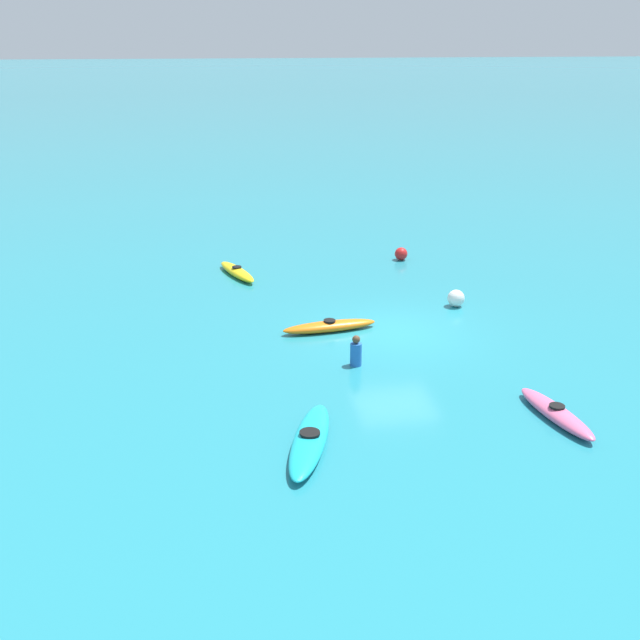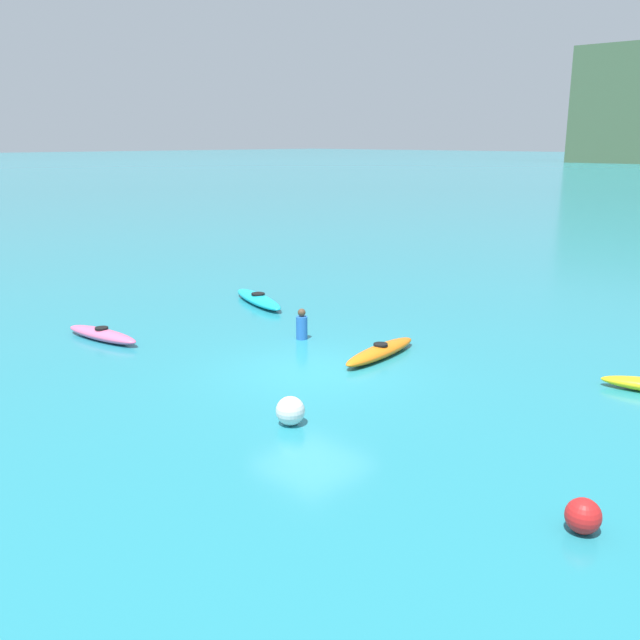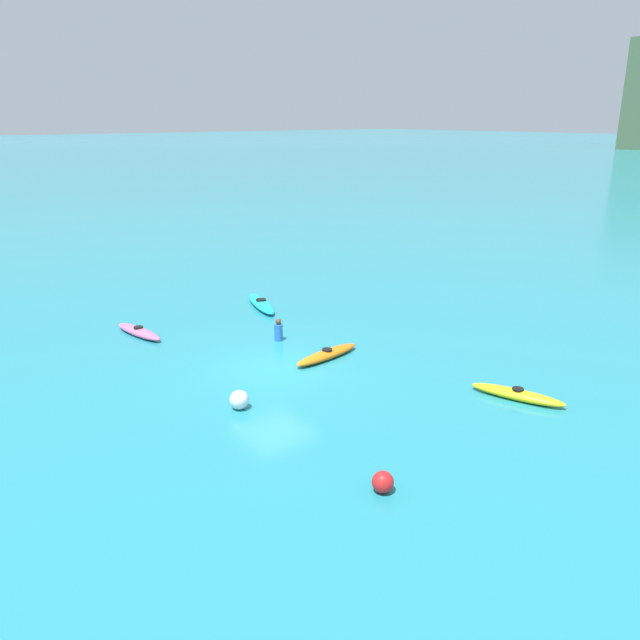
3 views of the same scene
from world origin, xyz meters
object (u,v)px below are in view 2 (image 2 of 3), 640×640
at_px(kayak_cyan, 258,299).
at_px(person_near_shore, 302,326).
at_px(buoy_red, 583,516).
at_px(buoy_white, 290,411).
at_px(kayak_pink, 102,334).
at_px(kayak_orange, 380,351).

bearing_deg(kayak_cyan, person_near_shore, -25.30).
distance_m(kayak_cyan, buoy_red, 15.40).
bearing_deg(buoy_white, person_near_shore, 133.69).
bearing_deg(buoy_white, buoy_red, 2.62).
relative_size(kayak_pink, buoy_white, 4.95).
relative_size(kayak_pink, kayak_cyan, 0.82).
bearing_deg(kayak_orange, person_near_shore, -175.06).
distance_m(kayak_pink, person_near_shore, 5.60).
height_order(buoy_white, person_near_shore, person_near_shore).
distance_m(kayak_orange, person_near_shore, 2.69).
height_order(kayak_pink, kayak_cyan, same).
bearing_deg(person_near_shore, kayak_pink, -134.54).
distance_m(buoy_white, person_near_shore, 6.05).
xyz_separation_m(kayak_cyan, buoy_white, (8.35, -6.35, 0.13)).
distance_m(kayak_cyan, person_near_shore, 4.62).
xyz_separation_m(kayak_orange, buoy_red, (7.31, -4.34, 0.10)).
bearing_deg(buoy_white, kayak_cyan, 142.77).
xyz_separation_m(buoy_white, buoy_red, (5.80, 0.26, -0.03)).
distance_m(buoy_red, person_near_shore, 10.79).
distance_m(kayak_orange, buoy_white, 4.85).
bearing_deg(kayak_orange, kayak_pink, -147.39).
relative_size(kayak_orange, buoy_white, 5.21).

